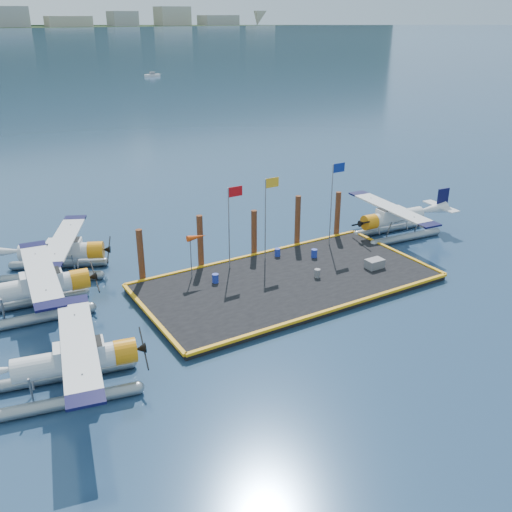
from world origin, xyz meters
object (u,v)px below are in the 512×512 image
at_px(piling_0, 141,257).
at_px(drum_0, 215,278).
at_px(seaplane_b, 36,290).
at_px(seaplane_d, 394,220).
at_px(drum_5, 277,252).
at_px(piling_3, 298,222).
at_px(drum_2, 317,273).
at_px(drum_4, 314,253).
at_px(seaplane_a, 72,364).
at_px(piling_2, 254,234).
at_px(flagpole_yellow, 268,207).
at_px(seaplane_c, 59,254).
at_px(flagpole_red, 231,215).
at_px(flagpole_blue, 334,192).
at_px(piling_1, 200,243).
at_px(crate, 375,264).
at_px(piling_4, 337,215).
at_px(windsock, 196,238).

bearing_deg(piling_0, drum_0, -38.38).
distance_m(seaplane_b, seaplane_d, 28.38).
xyz_separation_m(drum_5, piling_3, (2.82, 1.48, 1.45)).
distance_m(drum_2, drum_4, 3.53).
xyz_separation_m(seaplane_a, piling_2, (16.29, 10.03, 0.30)).
height_order(drum_0, flagpole_yellow, flagpole_yellow).
height_order(seaplane_c, seaplane_d, seaplane_c).
xyz_separation_m(seaplane_d, flagpole_red, (-15.01, 0.68, 2.83)).
xyz_separation_m(flagpole_blue, piling_1, (-10.70, 1.60, -2.59)).
bearing_deg(drum_0, seaplane_d, 3.03).
distance_m(seaplane_a, piling_3, 22.64).
distance_m(drum_4, piling_3, 3.47).
distance_m(seaplane_b, crate, 22.99).
relative_size(seaplane_b, drum_2, 18.05).
relative_size(seaplane_b, drum_4, 16.93).
bearing_deg(piling_2, seaplane_d, -10.57).
distance_m(drum_0, piling_2, 6.03).
relative_size(drum_5, flagpole_blue, 0.09).
bearing_deg(piling_1, crate, -33.27).
distance_m(flagpole_red, piling_4, 11.17).
distance_m(drum_0, crate, 11.59).
xyz_separation_m(drum_0, flagpole_red, (2.18, 1.59, 3.69)).
relative_size(seaplane_d, windsock, 3.25).
height_order(flagpole_blue, piling_4, flagpole_blue).
bearing_deg(flagpole_yellow, windsock, 180.00).
height_order(flagpole_yellow, piling_3, flagpole_yellow).
distance_m(flagpole_red, piling_2, 4.07).
bearing_deg(drum_0, flagpole_yellow, 17.08).
bearing_deg(crate, seaplane_c, 149.73).
bearing_deg(drum_0, piling_4, 13.82).
bearing_deg(flagpole_yellow, crate, -42.35).
bearing_deg(drum_2, piling_3, 67.64).
bearing_deg(piling_1, piling_4, 0.00).
height_order(drum_0, drum_4, drum_4).
height_order(seaplane_d, piling_3, piling_3).
height_order(seaplane_d, windsock, seaplane_d).
bearing_deg(crate, seaplane_b, 164.53).
distance_m(windsock, piling_0, 4.02).
xyz_separation_m(flagpole_yellow, piling_0, (-9.20, 1.60, -2.51)).
relative_size(seaplane_c, piling_1, 2.36).
bearing_deg(piling_3, drum_4, -100.67).
distance_m(drum_4, flagpole_blue, 5.08).
distance_m(seaplane_c, piling_2, 14.19).
distance_m(seaplane_a, piling_0, 12.40).
distance_m(drum_2, piling_1, 8.65).
xyz_separation_m(drum_0, flagpole_yellow, (5.17, 1.59, 3.80)).
bearing_deg(piling_1, seaplane_b, -176.20).
relative_size(seaplane_d, flagpole_yellow, 1.63).
distance_m(seaplane_d, windsock, 17.83).
xyz_separation_m(seaplane_d, crate, (-6.20, -4.62, -0.84)).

